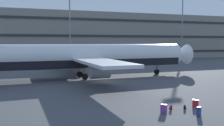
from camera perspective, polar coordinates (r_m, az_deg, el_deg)
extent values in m
plane|color=#424449|center=(35.28, -2.06, -4.22)|extent=(600.00, 600.00, 0.00)
cube|color=gray|center=(84.98, -11.87, 6.01)|extent=(156.79, 20.83, 14.98)
cube|color=#2D2D33|center=(74.58, -10.87, 2.37)|extent=(155.22, 0.24, 0.70)
cube|color=#2D2D33|center=(74.55, -10.93, 6.21)|extent=(155.22, 0.24, 0.70)
cube|color=#2D2D33|center=(74.85, -11.00, 10.03)|extent=(155.22, 0.24, 0.70)
cylinder|color=silver|center=(38.25, -5.09, 1.57)|extent=(31.50, 5.30, 3.68)
cube|color=black|center=(38.32, -5.08, 0.06)|extent=(30.24, 5.17, 1.18)
cone|color=silver|center=(45.83, 15.38, 1.94)|extent=(3.12, 3.65, 3.50)
cube|color=silver|center=(46.18, -9.22, 1.73)|extent=(5.08, 13.38, 0.36)
cube|color=silver|center=(29.96, -2.38, 0.17)|extent=(5.08, 13.38, 0.36)
cylinder|color=#9E9EA3|center=(44.07, -7.91, -0.11)|extent=(2.74, 2.16, 2.03)
cylinder|color=#9E9EA3|center=(32.48, -2.90, -1.80)|extent=(2.74, 2.16, 2.03)
cylinder|color=black|center=(43.38, 10.23, -2.00)|extent=(0.92, 0.40, 0.90)
cylinder|color=slate|center=(43.30, 10.25, -0.99)|extent=(0.20, 0.20, 1.54)
cylinder|color=black|center=(39.70, -7.43, -2.59)|extent=(0.92, 0.40, 0.90)
cylinder|color=slate|center=(39.61, -7.44, -1.49)|extent=(0.20, 0.20, 1.54)
cylinder|color=black|center=(36.70, -6.24, -3.18)|extent=(0.92, 0.40, 0.90)
cylinder|color=slate|center=(36.60, -6.26, -1.99)|extent=(0.20, 0.20, 1.54)
cylinder|color=gray|center=(70.73, -9.65, 8.53)|extent=(0.36, 0.36, 20.45)
cylinder|color=gray|center=(84.41, 15.82, 8.23)|extent=(0.36, 0.36, 21.72)
cube|color=#B21E23|center=(22.16, 18.62, -8.84)|extent=(0.51, 0.50, 0.68)
cylinder|color=#333338|center=(22.02, 18.28, -7.89)|extent=(0.02, 0.02, 0.10)
cylinder|color=#333338|center=(21.99, 18.97, -7.92)|extent=(0.02, 0.02, 0.10)
cube|color=black|center=(21.99, 18.63, -7.78)|extent=(0.21, 0.20, 0.02)
cylinder|color=black|center=(22.36, 18.13, -9.67)|extent=(0.05, 0.05, 0.05)
cylinder|color=black|center=(22.32, 19.12, -9.73)|extent=(0.05, 0.05, 0.05)
cylinder|color=black|center=(22.17, 18.07, -9.79)|extent=(0.05, 0.05, 0.05)
cylinder|color=black|center=(22.13, 19.07, -9.85)|extent=(0.05, 0.05, 0.05)
cube|color=navy|center=(19.87, 19.34, -10.45)|extent=(0.43, 0.38, 0.67)
cylinder|color=#333338|center=(19.66, 19.44, -9.46)|extent=(0.02, 0.02, 0.09)
cylinder|color=#333338|center=(19.85, 19.66, -9.33)|extent=(0.02, 0.02, 0.09)
cube|color=black|center=(19.74, 19.56, -9.26)|extent=(0.19, 0.13, 0.02)
cylinder|color=black|center=(19.86, 18.91, -11.52)|extent=(0.04, 0.05, 0.05)
cylinder|color=black|center=(20.13, 19.24, -11.31)|extent=(0.04, 0.05, 0.05)
cylinder|color=black|center=(19.80, 19.39, -11.59)|extent=(0.04, 0.05, 0.05)
cylinder|color=black|center=(20.07, 19.71, -11.38)|extent=(0.04, 0.05, 0.05)
cube|color=#72388C|center=(19.94, 11.80, -10.22)|extent=(0.51, 0.52, 0.67)
cylinder|color=#333338|center=(19.88, 12.25, -9.03)|extent=(0.02, 0.02, 0.17)
cylinder|color=#333338|center=(19.95, 11.55, -8.97)|extent=(0.02, 0.02, 0.17)
cube|color=black|center=(19.89, 11.90, -8.77)|extent=(0.18, 0.21, 0.02)
cylinder|color=black|center=(19.89, 12.19, -11.35)|extent=(0.05, 0.05, 0.05)
cylinder|color=black|center=(20.00, 11.17, -11.24)|extent=(0.05, 0.05, 0.05)
cylinder|color=black|center=(20.08, 12.39, -11.20)|extent=(0.05, 0.05, 0.05)
cylinder|color=black|center=(20.19, 11.38, -11.09)|extent=(0.05, 0.05, 0.05)
ellipsoid|color=black|center=(21.34, 16.38, -9.80)|extent=(0.34, 0.40, 0.43)
ellipsoid|color=black|center=(21.36, 16.60, -9.97)|extent=(0.20, 0.26, 0.19)
torus|color=black|center=(21.28, 16.32, -9.21)|extent=(0.05, 0.08, 0.08)
cube|color=black|center=(21.43, 16.15, -9.73)|extent=(0.04, 0.04, 0.37)
cube|color=black|center=(21.24, 16.18, -9.86)|extent=(0.04, 0.04, 0.37)
ellipsoid|color=maroon|center=(20.90, 13.36, -9.99)|extent=(0.38, 0.42, 0.47)
ellipsoid|color=maroon|center=(20.93, 13.09, -10.16)|extent=(0.23, 0.26, 0.21)
torus|color=black|center=(20.84, 13.46, -9.34)|extent=(0.06, 0.07, 0.08)
cube|color=black|center=(20.80, 13.61, -10.07)|extent=(0.04, 0.04, 0.40)
cube|color=black|center=(20.99, 13.64, -9.93)|extent=(0.04, 0.04, 0.40)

